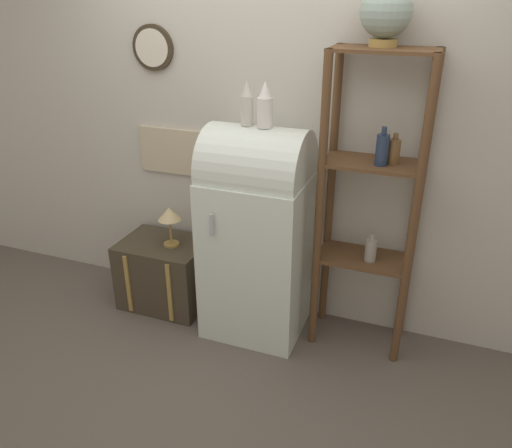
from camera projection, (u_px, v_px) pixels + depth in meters
name	position (u px, v px, depth m)	size (l,w,h in m)	color
ground_plane	(243.00, 347.00, 3.28)	(12.00, 12.00, 0.00)	#60564C
wall_back	(273.00, 124.00, 3.19)	(7.00, 0.09, 2.70)	beige
refrigerator	(257.00, 230.00, 3.20)	(0.63, 0.59, 1.40)	silver
suitcase_trunk	(165.00, 273.00, 3.65)	(0.60, 0.46, 0.50)	#423828
shelf_unit	(371.00, 194.00, 2.92)	(0.58, 0.33, 1.86)	brown
globe	(386.00, 12.00, 2.54)	(0.27, 0.27, 0.31)	#AD8942
vase_left	(247.00, 105.00, 2.88)	(0.07, 0.07, 0.26)	beige
vase_center	(265.00, 106.00, 2.83)	(0.09, 0.09, 0.26)	white
desk_lamp	(169.00, 216.00, 3.42)	(0.16, 0.16, 0.29)	#AD8942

